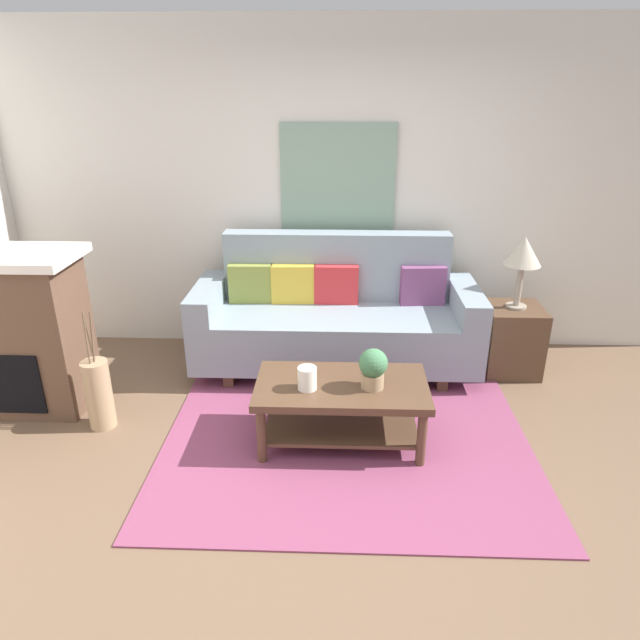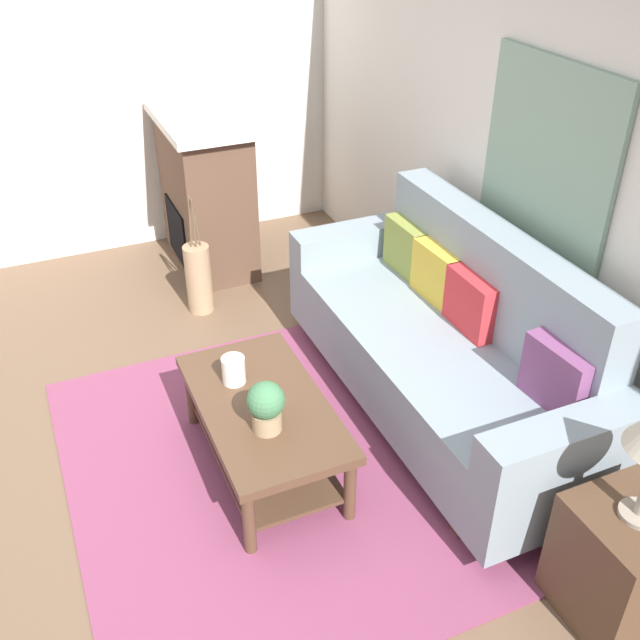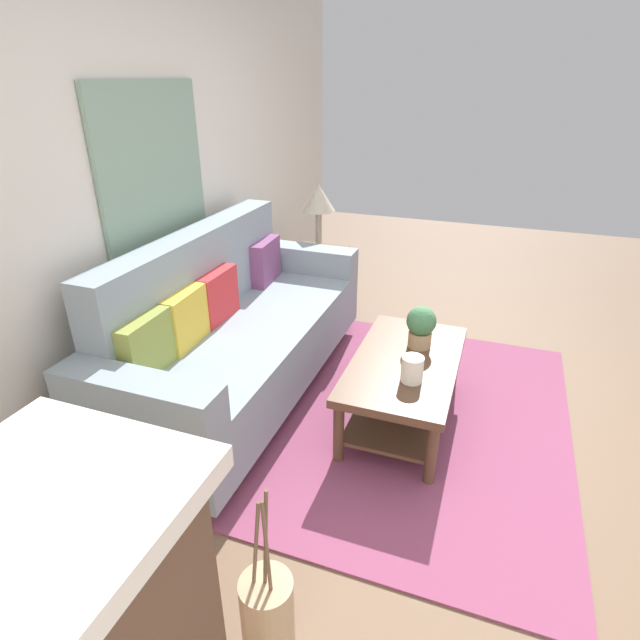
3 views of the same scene
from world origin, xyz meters
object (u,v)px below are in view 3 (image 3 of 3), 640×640
Objects in this scene: tabletop_vase at (412,369)px; floor_vase at (269,633)px; throw_pillow_crimson at (216,296)px; coffee_table at (404,376)px; throw_pillow_olive at (145,346)px; table_lamp at (318,201)px; throw_pillow_plum at (265,261)px; framed_painting at (153,166)px; side_table at (319,281)px; throw_pillow_mustard at (184,318)px; couch at (237,334)px; potted_plant_tabletop at (421,326)px.

floor_vase is at bearing 172.36° from tabletop_vase.
throw_pillow_crimson is 0.33× the size of coffee_table.
floor_vase is (-1.43, 0.19, -0.26)m from tabletop_vase.
table_lamp is (2.13, -0.16, 0.31)m from throw_pillow_olive.
throw_pillow_plum is 0.81m from table_lamp.
side_table is at bearing -19.49° from framed_painting.
framed_painting is (1.60, 1.44, 1.21)m from floor_vase.
coffee_table is (0.40, -1.22, -0.37)m from throw_pillow_mustard.
couch is at bearing 92.59° from coffee_table.
couch is 1.10m from coffee_table.
couch is 2.39× the size of framed_painting.
potted_plant_tabletop is 1.85m from framed_painting.
potted_plant_tabletop is at bearing -78.00° from couch.
throw_pillow_crimson is 0.63× the size of table_lamp.
coffee_table is at bearing -88.19° from framed_painting.
coffee_table is at bearing -58.21° from throw_pillow_olive.
coffee_table is 2.23× the size of floor_vase.
couch reaches higher than floor_vase.
potted_plant_tabletop reaches higher than side_table.
throw_pillow_plum is at bearing 69.82° from potted_plant_tabletop.
throw_pillow_olive is 1.48m from floor_vase.
couch reaches higher than potted_plant_tabletop.
throw_pillow_crimson is at bearing 100.84° from potted_plant_tabletop.
framed_painting reaches higher than floor_vase.
throw_pillow_olive reaches higher than coffee_table.
table_lamp reaches higher than side_table.
coffee_table is 7.48× the size of tabletop_vase.
throw_pillow_crimson reaches higher than potted_plant_tabletop.
throw_pillow_olive is 0.63× the size of table_lamp.
throw_pillow_olive is 0.73× the size of floor_vase.
throw_pillow_olive reaches higher than side_table.
side_table is 1.92m from framed_painting.
throw_pillow_plum is (1.41, 0.00, 0.00)m from throw_pillow_olive.
floor_vase is 0.52× the size of framed_painting.
table_lamp is 1.58m from framed_painting.
coffee_table is at bearing -142.63° from side_table.
floor_vase is (-1.24, -1.10, -0.43)m from throw_pillow_mustard.
throw_pillow_olive is at bearing 180.00° from throw_pillow_crimson.
tabletop_vase is at bearing -81.80° from throw_pillow_mustard.
tabletop_vase is at bearing -95.82° from framed_painting.
throw_pillow_crimson is 1.29m from potted_plant_tabletop.
throw_pillow_crimson is at bearing 173.43° from side_table.
throw_pillow_crimson is (0.71, 0.00, 0.00)m from throw_pillow_olive.
throw_pillow_crimson is 1.27m from coffee_table.
throw_pillow_mustard is at bearing 0.00° from throw_pillow_olive.
side_table is 0.98× the size of table_lamp.
table_lamp is at bearing -19.49° from framed_painting.
couch is at bearing 178.44° from table_lamp.
coffee_table is 1.86m from table_lamp.
coffee_table is 1.96× the size of side_table.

